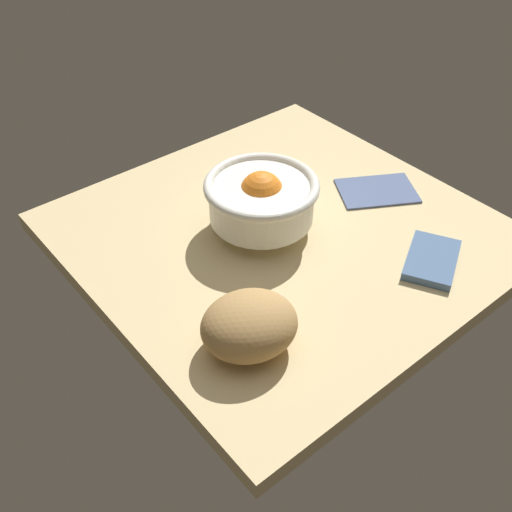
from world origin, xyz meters
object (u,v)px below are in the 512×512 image
object	(u,v)px
napkin_folded	(377,190)
napkin_spare	(432,260)
fruit_bowl	(262,198)
bread_loaf	(249,325)

from	to	relation	value
napkin_folded	napkin_spare	world-z (taller)	napkin_spare
fruit_bowl	napkin_folded	xyz separation A→B (cm)	(23.17, -5.19, -5.82)
bread_loaf	napkin_spare	world-z (taller)	bread_loaf
fruit_bowl	napkin_folded	size ratio (longest dim) A/B	1.36
fruit_bowl	napkin_folded	distance (cm)	24.45
napkin_folded	napkin_spare	bearing A→B (deg)	-113.70
fruit_bowl	bread_loaf	world-z (taller)	fruit_bowl
fruit_bowl	napkin_folded	bearing A→B (deg)	-12.63
napkin_spare	bread_loaf	bearing A→B (deg)	171.29
napkin_folded	napkin_spare	xyz separation A→B (cm)	(-8.23, -18.74, 0.30)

